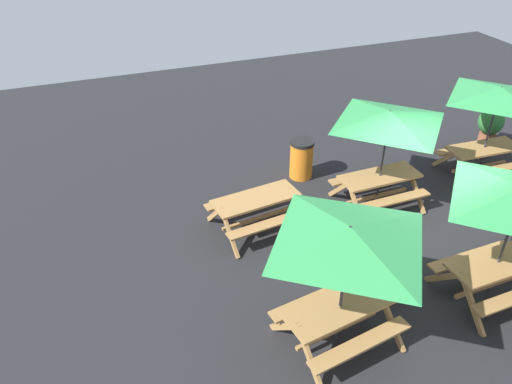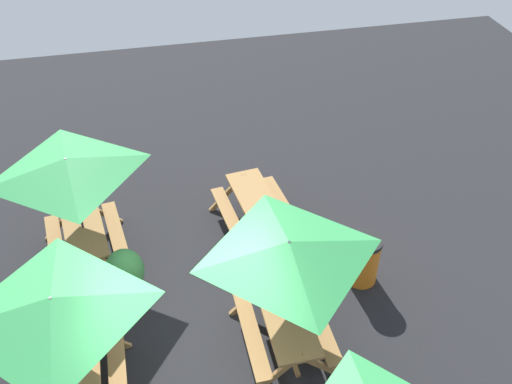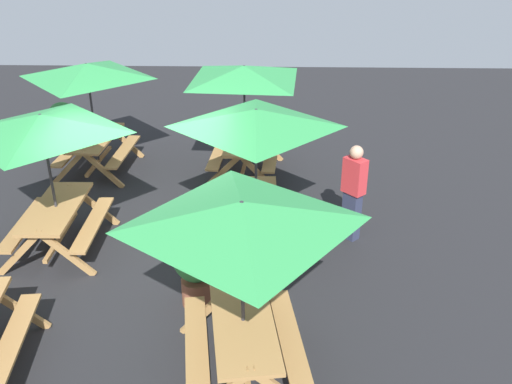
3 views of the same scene
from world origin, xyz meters
name	(u,v)px [view 2 (image 2 of 3)]	position (x,y,z in m)	size (l,w,h in m)	color
ground_plane	(197,366)	(0.00, 0.00, 0.00)	(24.00, 24.00, 0.00)	#232326
picnic_table_0	(56,314)	(-0.20, 1.72, 1.99)	(2.05, 2.05, 2.34)	#A87A44
picnic_table_1	(69,173)	(2.84, 1.65, 1.99)	(2.27, 2.27, 2.34)	#A87A44
picnic_table_2	(256,205)	(2.99, -1.62, 0.56)	(1.95, 1.72, 0.81)	#A87A44
picnic_table_5	(288,258)	(0.12, -1.46, 1.99)	(2.03, 2.03, 2.34)	#A87A44
trash_bin_orange	(363,259)	(1.21, -3.18, 0.49)	(0.59, 0.59, 0.98)	orange
potted_plant_0	(126,275)	(1.54, 0.94, 0.69)	(0.65, 0.65, 1.20)	#935138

